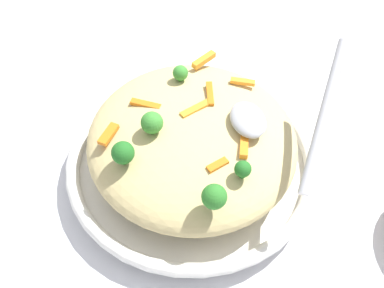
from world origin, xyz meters
TOP-DOWN VIEW (x-y plane):
  - ground_plane at (0.00, 0.00)m, footprint 2.40×2.40m
  - serving_bowl at (0.00, 0.00)m, footprint 0.32×0.32m
  - pasta_mound at (0.00, 0.00)m, footprint 0.26×0.26m
  - carrot_piece_0 at (0.04, -0.03)m, footprint 0.04×0.02m
  - carrot_piece_1 at (0.01, 0.10)m, footprint 0.03×0.03m
  - carrot_piece_2 at (0.05, -0.08)m, footprint 0.02×0.03m
  - carrot_piece_3 at (-0.07, -0.01)m, footprint 0.02×0.03m
  - carrot_piece_4 at (0.10, -0.05)m, footprint 0.02×0.04m
  - carrot_piece_5 at (0.02, -0.01)m, footprint 0.02×0.04m
  - carrot_piece_6 at (0.05, 0.05)m, footprint 0.03×0.04m
  - carrot_piece_7 at (-0.05, -0.05)m, footprint 0.03×0.02m
  - broccoli_floret_0 at (-0.03, 0.09)m, footprint 0.03×0.03m
  - broccoli_floret_1 at (0.08, -0.01)m, footprint 0.02×0.02m
  - broccoli_floret_2 at (-0.08, -0.03)m, footprint 0.02×0.02m
  - broccoli_floret_3 at (0.00, 0.05)m, footprint 0.03×0.03m
  - broccoli_floret_4 at (-0.11, 0.01)m, footprint 0.03×0.03m
  - serving_spoon at (-0.04, -0.09)m, footprint 0.15×0.14m

SIDE VIEW (x-z plane):
  - ground_plane at x=0.00m, z-range 0.00..0.00m
  - serving_bowl at x=0.00m, z-range 0.00..0.04m
  - pasta_mound at x=0.00m, z-range 0.03..0.10m
  - carrot_piece_2 at x=0.05m, z-range 0.10..0.10m
  - carrot_piece_1 at x=0.01m, z-range 0.10..0.10m
  - carrot_piece_6 at x=0.05m, z-range 0.10..0.10m
  - carrot_piece_3 at x=-0.07m, z-range 0.10..0.10m
  - carrot_piece_4 at x=0.10m, z-range 0.10..0.10m
  - carrot_piece_7 at x=-0.05m, z-range 0.10..0.11m
  - carrot_piece_0 at x=0.04m, z-range 0.10..0.11m
  - carrot_piece_5 at x=0.02m, z-range 0.10..0.11m
  - broccoli_floret_1 at x=0.08m, z-range 0.10..0.12m
  - broccoli_floret_2 at x=-0.08m, z-range 0.10..0.12m
  - broccoli_floret_0 at x=-0.03m, z-range 0.10..0.13m
  - broccoli_floret_4 at x=-0.11m, z-range 0.10..0.13m
  - broccoli_floret_3 at x=0.00m, z-range 0.10..0.13m
  - serving_spoon at x=-0.04m, z-range 0.08..0.17m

